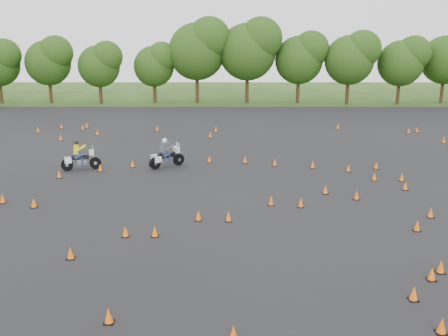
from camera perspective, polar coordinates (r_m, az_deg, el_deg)
ground at (r=23.13m, az=-0.03°, el=-5.40°), size 140.00×140.00×0.00m
asphalt_pad at (r=28.84m, az=0.01°, el=-1.28°), size 62.00×62.00×0.00m
treeline at (r=57.40m, az=3.05°, el=11.35°), size 86.50×32.65×10.86m
traffic_cones at (r=28.53m, az=-0.05°, el=-0.99°), size 36.84×32.94×0.45m
rider_grey at (r=31.53m, az=-6.61°, el=1.80°), size 2.42×2.10×1.90m
rider_yellow at (r=31.91m, az=-16.06°, el=1.43°), size 2.52×1.43×1.86m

